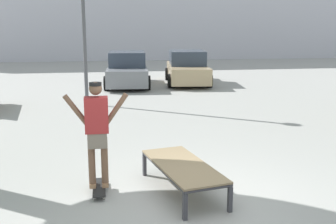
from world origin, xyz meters
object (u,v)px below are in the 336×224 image
(skateboard, at_px, (99,188))
(skater, at_px, (97,128))
(car_tan, at_px, (187,68))
(skate_box, at_px, (183,167))
(car_grey, at_px, (127,70))

(skateboard, distance_m, skater, 0.99)
(skateboard, distance_m, car_tan, 12.82)
(car_tan, bearing_deg, skater, -107.91)
(skater, bearing_deg, skate_box, -7.80)
(skater, distance_m, car_grey, 11.95)
(skater, xyz_separation_m, car_grey, (1.16, 11.89, -0.38))
(skater, bearing_deg, car_tan, 72.09)
(skate_box, height_order, car_tan, car_tan)
(skateboard, relative_size, car_grey, 0.19)
(car_tan, bearing_deg, skateboard, -107.91)
(skate_box, xyz_separation_m, skater, (-1.33, 0.18, 0.66))
(car_grey, bearing_deg, skate_box, -89.21)
(skate_box, height_order, skater, skater)
(skateboard, bearing_deg, skater, 90.41)
(skate_box, relative_size, car_tan, 0.46)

